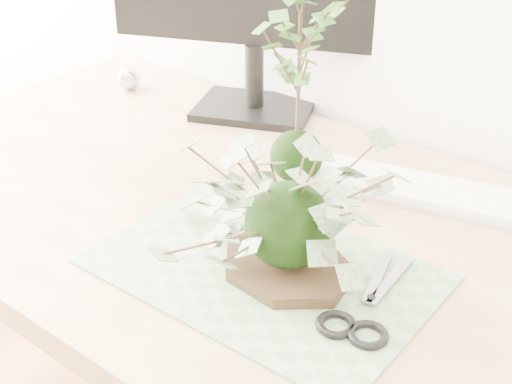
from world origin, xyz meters
TOP-DOWN VIEW (x-y plane):
  - desk at (0.04, 1.23)m, footprint 1.60×0.70m
  - cutting_mat at (0.02, 1.13)m, footprint 0.43×0.29m
  - stone_dish at (0.05, 1.14)m, footprint 0.20×0.20m
  - ivy_kokedama at (0.05, 1.14)m, footprint 0.40×0.40m
  - maple_kokedama at (-0.09, 1.35)m, footprint 0.23×0.23m
  - keyboard at (0.09, 1.43)m, footprint 0.40×0.20m
  - foil_ball at (-0.58, 1.45)m, footprint 0.05×0.05m
  - scissors at (0.17, 1.11)m, footprint 0.09×0.20m

SIDE VIEW (x-z plane):
  - desk at x=0.04m, z-range 0.28..1.02m
  - cutting_mat at x=0.02m, z-range 0.74..0.74m
  - keyboard at x=0.09m, z-range 0.74..0.75m
  - scissors at x=0.17m, z-range 0.74..0.75m
  - stone_dish at x=0.05m, z-range 0.74..0.76m
  - foil_ball at x=-0.58m, z-range 0.74..0.79m
  - ivy_kokedama at x=0.05m, z-range 0.76..0.97m
  - maple_kokedama at x=-0.09m, z-range 0.81..1.15m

